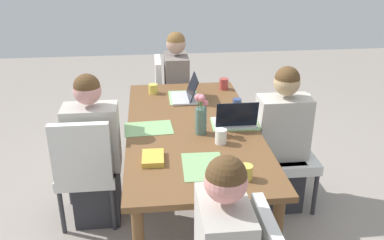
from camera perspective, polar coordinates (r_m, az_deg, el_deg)
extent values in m
plane|color=gray|center=(3.59, 0.00, -11.74)|extent=(10.00, 10.00, 0.00)
cube|color=brown|center=(3.22, 0.00, -1.14)|extent=(2.03, 0.98, 0.04)
cylinder|color=brown|center=(4.21, -6.95, -0.70)|extent=(0.07, 0.07, 0.71)
cylinder|color=brown|center=(4.27, 4.16, -0.22)|extent=(0.07, 0.07, 0.71)
cube|color=silver|center=(3.52, 12.74, -5.26)|extent=(0.44, 0.44, 0.08)
cube|color=silver|center=(3.56, 12.19, -0.07)|extent=(0.06, 0.42, 0.45)
cylinder|color=#333338|center=(3.55, 16.32, -9.69)|extent=(0.04, 0.04, 0.37)
cylinder|color=#333338|center=(3.43, 10.32, -10.31)|extent=(0.04, 0.04, 0.37)
cylinder|color=#333338|center=(3.84, 14.28, -6.65)|extent=(0.04, 0.04, 0.37)
cylinder|color=#333338|center=(3.73, 8.75, -7.09)|extent=(0.04, 0.04, 0.37)
cube|color=#2D2D33|center=(3.59, 11.56, -7.92)|extent=(0.36, 0.34, 0.45)
cube|color=#B7B2A8|center=(3.37, 12.21, -1.02)|extent=(0.24, 0.40, 0.50)
sphere|color=tan|center=(3.24, 12.77, 4.94)|extent=(0.20, 0.20, 0.20)
sphere|color=#51381E|center=(3.23, 12.82, 5.45)|extent=(0.19, 0.19, 0.19)
sphere|color=#E59289|center=(1.91, 4.62, -8.33)|extent=(0.20, 0.20, 0.20)
sphere|color=#51381E|center=(1.89, 4.65, -7.56)|extent=(0.19, 0.19, 0.19)
cube|color=silver|center=(4.60, -2.11, 2.42)|extent=(0.44, 0.44, 0.08)
cube|color=silver|center=(4.51, -4.58, 5.46)|extent=(0.42, 0.06, 0.45)
cylinder|color=#333338|center=(4.88, -0.01, 0.85)|extent=(0.04, 0.04, 0.37)
cylinder|color=#333338|center=(4.53, 0.50, -1.00)|extent=(0.04, 0.04, 0.37)
cylinder|color=#333338|center=(4.86, -4.47, 0.66)|extent=(0.04, 0.04, 0.37)
cylinder|color=#333338|center=(4.51, -4.30, -1.22)|extent=(0.04, 0.04, 0.37)
cube|color=#2D2D33|center=(4.62, -2.03, 0.01)|extent=(0.34, 0.36, 0.45)
cube|color=slate|center=(4.45, -2.11, 5.62)|extent=(0.40, 0.24, 0.50)
sphere|color=tan|center=(4.35, -2.19, 10.26)|extent=(0.20, 0.20, 0.20)
sphere|color=brown|center=(4.34, -2.19, 10.64)|extent=(0.19, 0.19, 0.19)
cube|color=silver|center=(3.36, -13.94, -6.83)|extent=(0.44, 0.44, 0.08)
cube|color=silver|center=(3.07, -14.83, -4.35)|extent=(0.06, 0.42, 0.45)
cylinder|color=#333338|center=(3.67, -16.21, -8.43)|extent=(0.04, 0.04, 0.37)
cylinder|color=#333338|center=(3.62, -10.23, -8.29)|extent=(0.04, 0.04, 0.37)
cylinder|color=#333338|center=(3.36, -17.22, -11.85)|extent=(0.04, 0.04, 0.37)
cylinder|color=#333338|center=(3.30, -10.61, -11.77)|extent=(0.04, 0.04, 0.37)
cube|color=#2D2D33|center=(3.45, -12.64, -9.45)|extent=(0.36, 0.34, 0.45)
cube|color=#B7B2A8|center=(3.22, -13.38, -2.34)|extent=(0.24, 0.40, 0.50)
sphere|color=tan|center=(3.08, -14.02, 3.85)|extent=(0.20, 0.20, 0.20)
sphere|color=#51381E|center=(3.07, -14.08, 4.38)|extent=(0.19, 0.19, 0.19)
cylinder|color=#4C6B60|center=(3.05, 1.21, -0.13)|extent=(0.08, 0.08, 0.20)
sphere|color=#DB7584|center=(2.96, 1.36, 2.96)|extent=(0.05, 0.05, 0.05)
cylinder|color=#477A3D|center=(2.98, 1.35, 2.19)|extent=(0.01, 0.01, 0.09)
sphere|color=#DB7584|center=(3.01, 1.83, 2.31)|extent=(0.04, 0.04, 0.04)
cylinder|color=#477A3D|center=(3.02, 1.82, 1.98)|extent=(0.01, 0.01, 0.04)
sphere|color=#DB7584|center=(3.00, 1.23, 3.02)|extent=(0.06, 0.06, 0.06)
cylinder|color=#477A3D|center=(3.02, 1.22, 2.36)|extent=(0.01, 0.01, 0.07)
sphere|color=#DB7584|center=(2.99, 0.87, 3.04)|extent=(0.06, 0.06, 0.06)
cylinder|color=#477A3D|center=(3.00, 0.87, 2.32)|extent=(0.01, 0.01, 0.08)
cube|color=#7FAD70|center=(3.26, 5.82, -0.54)|extent=(0.28, 0.37, 0.00)
cube|color=#7FAD70|center=(2.66, 1.54, -6.29)|extent=(0.37, 0.27, 0.00)
cube|color=#7FAD70|center=(3.78, -1.16, 3.08)|extent=(0.36, 0.26, 0.00)
cube|color=#7FAD70|center=(3.18, -5.93, -1.13)|extent=(0.28, 0.37, 0.00)
cube|color=silver|center=(3.25, 5.73, -0.38)|extent=(0.22, 0.32, 0.02)
cube|color=black|center=(3.13, 6.14, 0.72)|extent=(0.04, 0.31, 0.20)
cube|color=silver|center=(3.74, -1.09, 3.00)|extent=(0.32, 0.22, 0.02)
cube|color=black|center=(3.71, 0.04, 4.51)|extent=(0.31, 0.08, 0.19)
cylinder|color=#DBC64C|center=(3.89, -5.29, 4.23)|extent=(0.09, 0.09, 0.09)
cylinder|color=#DBC64C|center=(2.53, 7.30, -7.05)|extent=(0.08, 0.08, 0.09)
cylinder|color=#AD3D38|center=(3.99, 4.34, 4.90)|extent=(0.08, 0.08, 0.10)
cylinder|color=white|center=(2.93, 3.93, -2.24)|extent=(0.08, 0.08, 0.11)
cylinder|color=#33477A|center=(3.55, 6.11, 2.24)|extent=(0.07, 0.07, 0.08)
cube|color=gold|center=(2.73, -5.31, -5.16)|extent=(0.20, 0.15, 0.04)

